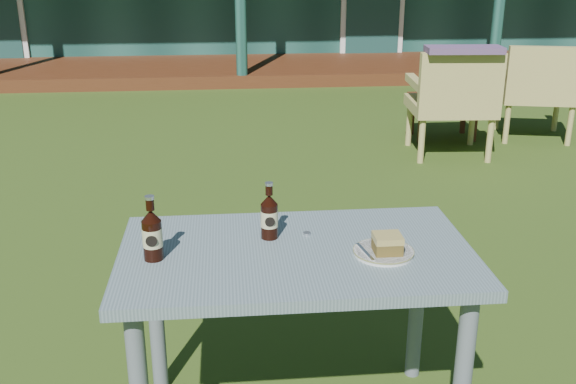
{
  "coord_description": "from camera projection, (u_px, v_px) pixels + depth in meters",
  "views": [
    {
      "loc": [
        -0.22,
        -3.66,
        1.69
      ],
      "look_at": [
        0.0,
        -1.3,
        0.82
      ],
      "focal_mm": 42.0,
      "sensor_mm": 36.0,
      "label": 1
    }
  ],
  "objects": [
    {
      "name": "cola_bottle_far",
      "position": [
        152.0,
        234.0,
        2.19
      ],
      "size": [
        0.07,
        0.07,
        0.22
      ],
      "color": "black",
      "rests_on": "cafe_table"
    },
    {
      "name": "bottle_cap",
      "position": [
        307.0,
        233.0,
        2.4
      ],
      "size": [
        0.03,
        0.03,
        0.01
      ],
      "primitive_type": "cylinder",
      "color": "silver",
      "rests_on": "cafe_table"
    },
    {
      "name": "cola_bottle_near",
      "position": [
        269.0,
        216.0,
        2.35
      ],
      "size": [
        0.06,
        0.06,
        0.21
      ],
      "color": "black",
      "rests_on": "cafe_table"
    },
    {
      "name": "plate",
      "position": [
        383.0,
        252.0,
        2.25
      ],
      "size": [
        0.2,
        0.2,
        0.01
      ],
      "color": "silver",
      "rests_on": "cafe_table"
    },
    {
      "name": "floral_throw",
      "position": [
        464.0,
        50.0,
        5.25
      ],
      "size": [
        0.61,
        0.27,
        0.05
      ],
      "primitive_type": "cube",
      "rotation": [
        0.0,
        0.0,
        3.07
      ],
      "color": "#5A4065",
      "rests_on": "armchair_left"
    },
    {
      "name": "armchair_left",
      "position": [
        454.0,
        98.0,
        5.56
      ],
      "size": [
        0.71,
        0.67,
        0.9
      ],
      "color": "tan",
      "rests_on": "ground"
    },
    {
      "name": "side_table",
      "position": [
        444.0,
        102.0,
        6.17
      ],
      "size": [
        0.6,
        0.4,
        0.4
      ],
      "color": "#4B2412",
      "rests_on": "ground"
    },
    {
      "name": "armchair_right",
      "position": [
        538.0,
        87.0,
        6.07
      ],
      "size": [
        0.76,
        0.73,
        0.87
      ],
      "color": "tan",
      "rests_on": "ground"
    },
    {
      "name": "fork",
      "position": [
        365.0,
        252.0,
        2.23
      ],
      "size": [
        0.04,
        0.14,
        0.0
      ],
      "primitive_type": "cube",
      "rotation": [
        0.0,
        0.0,
        0.19
      ],
      "color": "silver",
      "rests_on": "plate"
    },
    {
      "name": "ground",
      "position": [
        268.0,
        246.0,
        4.03
      ],
      "size": [
        80.0,
        80.0,
        0.0
      ],
      "primitive_type": "plane",
      "color": "#334916"
    },
    {
      "name": "cafe_table",
      "position": [
        296.0,
        277.0,
        2.32
      ],
      "size": [
        1.2,
        0.7,
        0.72
      ],
      "color": "slate",
      "rests_on": "ground"
    },
    {
      "name": "cake_slice",
      "position": [
        387.0,
        243.0,
        2.22
      ],
      "size": [
        0.09,
        0.09,
        0.06
      ],
      "color": "#4E3F19",
      "rests_on": "plate"
    }
  ]
}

